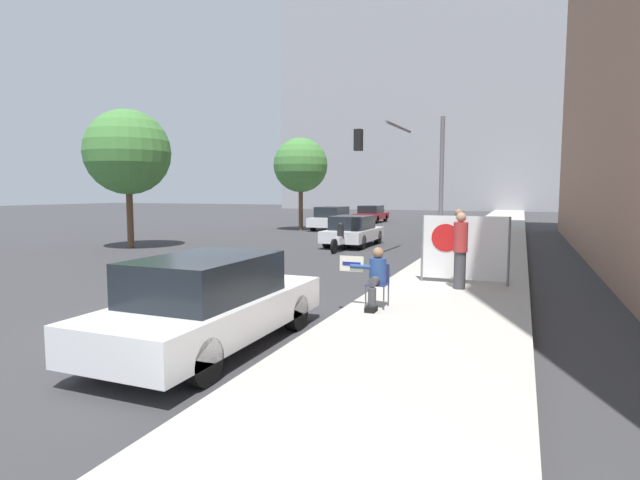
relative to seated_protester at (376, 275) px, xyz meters
name	(u,v)px	position (x,y,z in m)	size (l,w,h in m)	color
ground_plane	(193,326)	(-2.93, -2.03, -0.82)	(160.00, 160.00, 0.00)	#38383A
sidewalk_curb	(483,248)	(1.16, 12.97, -0.74)	(3.50, 90.00, 0.16)	#B7B2A8
building_backdrop_far	(468,77)	(-4.93, 63.91, 17.55)	(52.00, 12.00, 36.74)	#99999E
seated_protester	(376,275)	(0.00, 0.00, 0.00)	(0.98, 0.77, 1.22)	#474C56
jogger_on_sidewalk	(460,250)	(1.34, 2.66, 0.29)	(0.34, 0.34, 1.84)	#424247
pedestrian_behind	(458,241)	(1.02, 4.87, 0.29)	(0.34, 0.34, 1.84)	#334775
protest_banner	(464,248)	(1.34, 3.41, 0.26)	(2.17, 0.06, 1.72)	slate
traffic_light_pole	(407,161)	(-1.48, 9.52, 2.84)	(3.53, 3.30, 5.09)	slate
parked_car_curbside	(210,302)	(-1.85, -3.03, -0.08)	(1.83, 4.56, 1.49)	white
car_on_road_nearest	(353,231)	(-4.50, 12.16, -0.12)	(1.84, 4.14, 1.39)	silver
car_on_road_midblock	(333,218)	(-8.86, 21.07, -0.06)	(1.86, 4.61, 1.51)	silver
car_on_road_distant	(371,214)	(-8.70, 29.58, -0.12)	(1.86, 4.32, 1.38)	maroon
motorcycle_on_road	(341,239)	(-4.29, 9.91, -0.29)	(0.28, 2.24, 1.22)	silver
street_tree_near_curb	(128,152)	(-13.32, 7.61, 3.37)	(3.68, 3.68, 6.04)	brown
street_tree_midblock	(301,165)	(-10.60, 19.85, 3.36)	(3.47, 3.47, 5.93)	brown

